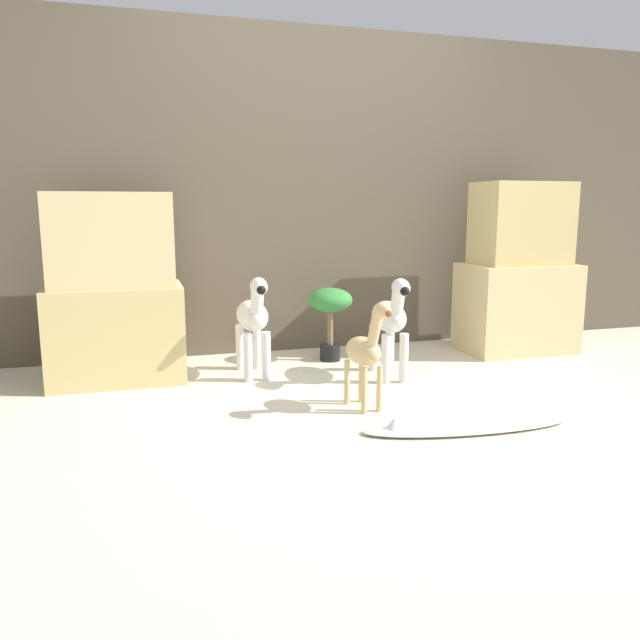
# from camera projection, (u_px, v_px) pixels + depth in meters

# --- Properties ---
(ground_plane) EXTENTS (14.00, 14.00, 0.00)m
(ground_plane) POSITION_uv_depth(u_px,v_px,m) (395.00, 410.00, 3.13)
(ground_plane) COLOR beige
(wall_back) EXTENTS (6.40, 0.08, 2.20)m
(wall_back) POSITION_uv_depth(u_px,v_px,m) (313.00, 193.00, 4.35)
(wall_back) COLOR brown
(wall_back) RESTS_ON ground_plane
(rock_pillar_left) EXTENTS (0.76, 0.47, 1.09)m
(rock_pillar_left) POSITION_uv_depth(u_px,v_px,m) (114.00, 294.00, 3.59)
(rock_pillar_left) COLOR #D1B775
(rock_pillar_left) RESTS_ON ground_plane
(rock_pillar_right) EXTENTS (0.76, 0.47, 1.17)m
(rock_pillar_right) POSITION_uv_depth(u_px,v_px,m) (518.00, 277.00, 4.34)
(rock_pillar_right) COLOR #DBC184
(rock_pillar_right) RESTS_ON ground_plane
(zebra_right) EXTENTS (0.23, 0.54, 0.62)m
(zebra_right) POSITION_uv_depth(u_px,v_px,m) (390.00, 319.00, 3.67)
(zebra_right) COLOR silver
(zebra_right) RESTS_ON ground_plane
(zebra_left) EXTENTS (0.18, 0.54, 0.62)m
(zebra_left) POSITION_uv_depth(u_px,v_px,m) (253.00, 318.00, 3.71)
(zebra_left) COLOR silver
(zebra_left) RESTS_ON ground_plane
(giraffe_figurine) EXTENTS (0.19, 0.37, 0.56)m
(giraffe_figurine) POSITION_uv_depth(u_px,v_px,m) (366.00, 350.00, 3.10)
(giraffe_figurine) COLOR tan
(giraffe_figurine) RESTS_ON ground_plane
(potted_palm_front) EXTENTS (0.29, 0.29, 0.49)m
(potted_palm_front) POSITION_uv_depth(u_px,v_px,m) (331.00, 307.00, 4.09)
(potted_palm_front) COLOR black
(potted_palm_front) RESTS_ON ground_plane
(surfboard) EXTENTS (1.02, 0.35, 0.07)m
(surfboard) POSITION_uv_depth(u_px,v_px,m) (465.00, 424.00, 2.88)
(surfboard) COLOR silver
(surfboard) RESTS_ON ground_plane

